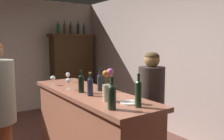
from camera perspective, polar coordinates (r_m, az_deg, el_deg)
wall_right at (r=4.27m, az=17.09°, el=1.99°), size 0.12×6.39×2.66m
bar_counter at (r=3.23m, az=-5.47°, el=-14.05°), size 0.66×2.25×1.03m
display_cabinet at (r=6.15m, az=-9.58°, el=0.19°), size 1.12×0.41×1.85m
wine_bottle_pinot at (r=2.24m, az=-0.02°, el=-6.14°), size 0.08×0.08×0.31m
wine_bottle_rose at (r=3.00m, az=-7.41°, el=-2.99°), size 0.07×0.07×0.28m
wine_bottle_chardonnay at (r=2.81m, az=-5.26°, el=-3.75°), size 0.07×0.07×0.28m
wine_bottle_syrah at (r=3.07m, az=-2.97°, el=-2.81°), size 0.06×0.06×0.30m
wine_bottle_riesling at (r=2.33m, az=6.35°, el=-5.35°), size 0.06×0.06×0.33m
wine_glass_front at (r=3.81m, az=-10.56°, el=-1.18°), size 0.06×0.06×0.15m
wine_glass_mid at (r=3.59m, az=-14.02°, el=-1.99°), size 0.08×0.08×0.14m
wine_glass_rear at (r=3.22m, az=-10.41°, el=-2.62°), size 0.07×0.07×0.15m
flower_arrangement at (r=2.54m, az=-1.04°, el=-3.70°), size 0.13×0.13×0.36m
cheese_plate at (r=2.50m, az=4.25°, el=-7.77°), size 0.20×0.20×0.01m
display_bottle_left at (r=5.99m, az=-12.79°, el=9.74°), size 0.08×0.08×0.30m
display_bottle_midleft at (r=6.05m, az=-11.30°, el=9.85°), size 0.06×0.06×0.34m
display_bottle_center at (r=6.12m, az=-9.87°, el=9.76°), size 0.07×0.07×0.31m
display_bottle_midright at (r=6.20m, az=-8.12°, el=9.87°), size 0.06×0.06×0.34m
display_bottle_right at (r=6.28m, az=-6.71°, el=9.75°), size 0.07×0.07×0.32m
bartender at (r=3.19m, az=9.35°, el=-8.21°), size 0.34×0.34×1.54m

